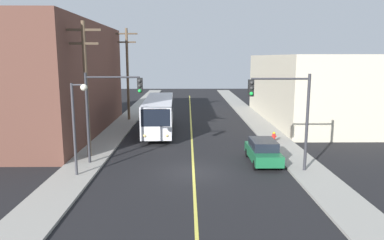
{
  "coord_description": "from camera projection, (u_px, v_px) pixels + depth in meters",
  "views": [
    {
      "loc": [
        -0.36,
        -21.43,
        7.13
      ],
      "look_at": [
        0.0,
        7.55,
        2.0
      ],
      "focal_mm": 33.33,
      "sensor_mm": 36.0,
      "label": 1
    }
  ],
  "objects": [
    {
      "name": "sidewalk_right",
      "position": [
        272.0,
        136.0,
        32.27
      ],
      "size": [
        2.5,
        90.0,
        0.15
      ],
      "primitive_type": "cube",
      "color": "gray",
      "rests_on": "ground"
    },
    {
      "name": "fire_hydrant",
      "position": [
        274.0,
        136.0,
        29.75
      ],
      "size": [
        0.44,
        0.26,
        0.84
      ],
      "color": "red",
      "rests_on": "sidewalk_right"
    },
    {
      "name": "city_bus",
      "position": [
        159.0,
        113.0,
        34.36
      ],
      "size": [
        2.94,
        12.22,
        3.2
      ],
      "color": "silver",
      "rests_on": "ground"
    },
    {
      "name": "building_right_warehouse",
      "position": [
        320.0,
        88.0,
        40.02
      ],
      "size": [
        12.0,
        21.23,
        7.35
      ],
      "color": "beige",
      "rests_on": "ground"
    },
    {
      "name": "street_lamp_left",
      "position": [
        77.0,
        116.0,
        20.81
      ],
      "size": [
        0.98,
        0.4,
        5.5
      ],
      "color": "#38383D",
      "rests_on": "sidewalk_left"
    },
    {
      "name": "traffic_signal_right_corner",
      "position": [
        283.0,
        104.0,
        21.54
      ],
      "size": [
        3.75,
        0.48,
        6.0
      ],
      "color": "#2D2D33",
      "rests_on": "sidewalk_right"
    },
    {
      "name": "utility_pole_mid",
      "position": [
        128.0,
        70.0,
        39.51
      ],
      "size": [
        2.4,
        0.28,
        10.1
      ],
      "color": "brown",
      "rests_on": "sidewalk_left"
    },
    {
      "name": "building_left_brick",
      "position": [
        45.0,
        79.0,
        32.84
      ],
      "size": [
        10.0,
        21.01,
        10.22
      ],
      "color": "brown",
      "rests_on": "ground"
    },
    {
      "name": "utility_pole_near",
      "position": [
        86.0,
        84.0,
        24.53
      ],
      "size": [
        2.4,
        0.28,
        9.38
      ],
      "color": "brown",
      "rests_on": "sidewalk_left"
    },
    {
      "name": "parked_car_green",
      "position": [
        263.0,
        151.0,
        24.14
      ],
      "size": [
        1.83,
        4.4,
        1.62
      ],
      "color": "#196038",
      "rests_on": "ground"
    },
    {
      "name": "lane_stripe_center",
      "position": [
        191.0,
        126.0,
        37.12
      ],
      "size": [
        0.16,
        60.0,
        0.01
      ],
      "primitive_type": "cube",
      "color": "#D8CC4C",
      "rests_on": "ground"
    },
    {
      "name": "ground_plane",
      "position": [
        193.0,
        172.0,
        22.35
      ],
      "size": [
        120.0,
        120.0,
        0.0
      ],
      "primitive_type": "plane",
      "color": "black"
    },
    {
      "name": "sidewalk_left",
      "position": [
        111.0,
        136.0,
        32.09
      ],
      "size": [
        2.5,
        90.0,
        0.15
      ],
      "primitive_type": "cube",
      "color": "gray",
      "rests_on": "ground"
    },
    {
      "name": "traffic_signal_left_corner",
      "position": [
        110.0,
        101.0,
        23.22
      ],
      "size": [
        3.75,
        0.48,
        6.0
      ],
      "color": "#2D2D33",
      "rests_on": "sidewalk_left"
    }
  ]
}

